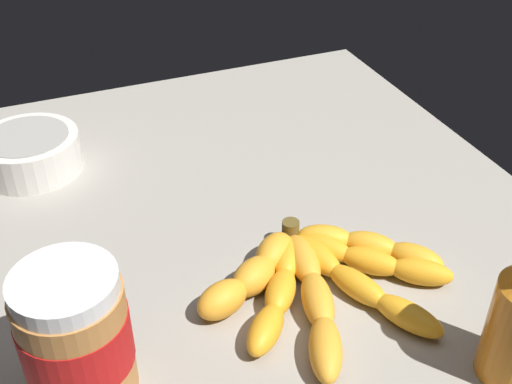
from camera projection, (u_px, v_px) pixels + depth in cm
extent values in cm
cube|color=gray|center=(243.00, 227.00, 80.05)|extent=(81.56, 73.52, 3.54)
ellipsoid|color=orange|center=(276.00, 252.00, 70.68)|extent=(6.60, 6.81, 3.65)
ellipsoid|color=orange|center=(254.00, 276.00, 67.46)|extent=(6.12, 6.90, 3.65)
ellipsoid|color=orange|center=(222.00, 299.00, 64.66)|extent=(5.42, 6.75, 3.65)
ellipsoid|color=orange|center=(288.00, 258.00, 70.28)|extent=(7.32, 5.85, 2.99)
ellipsoid|color=orange|center=(281.00, 292.00, 65.98)|extent=(7.19, 6.36, 2.99)
ellipsoid|color=orange|center=(266.00, 330.00, 61.82)|extent=(6.94, 6.77, 2.99)
ellipsoid|color=orange|center=(303.00, 260.00, 69.94)|extent=(8.24, 4.19, 3.16)
ellipsoid|color=orange|center=(318.00, 300.00, 64.90)|extent=(8.45, 5.19, 3.16)
ellipsoid|color=orange|center=(325.00, 349.00, 59.77)|extent=(8.49, 6.09, 3.16)
ellipsoid|color=orange|center=(317.00, 256.00, 70.73)|extent=(8.16, 4.66, 2.80)
ellipsoid|color=orange|center=(358.00, 286.00, 66.88)|extent=(8.20, 5.38, 2.80)
ellipsoid|color=orange|center=(408.00, 316.00, 63.42)|extent=(8.13, 6.04, 2.80)
ellipsoid|color=orange|center=(324.00, 247.00, 71.96)|extent=(7.17, 6.44, 2.85)
ellipsoid|color=orange|center=(370.00, 261.00, 69.98)|extent=(6.84, 6.88, 2.85)
ellipsoid|color=orange|center=(421.00, 272.00, 68.56)|extent=(6.39, 7.19, 2.85)
ellipsoid|color=gold|center=(326.00, 238.00, 73.07)|extent=(6.00, 7.05, 3.07)
ellipsoid|color=gold|center=(370.00, 245.00, 71.99)|extent=(6.57, 6.80, 3.07)
ellipsoid|color=gold|center=(415.00, 258.00, 70.23)|extent=(6.94, 6.34, 3.07)
cylinder|color=brown|center=(290.00, 232.00, 73.49)|extent=(2.00, 2.00, 3.00)
cylinder|color=#B27238|center=(77.00, 343.00, 54.77)|extent=(9.31, 9.31, 11.81)
cylinder|color=#B71414|center=(76.00, 338.00, 54.43)|extent=(9.50, 9.50, 5.31)
cylinder|color=silver|center=(63.00, 285.00, 50.87)|extent=(8.90, 8.90, 1.63)
cylinder|color=silver|center=(30.00, 153.00, 86.17)|extent=(13.43, 13.43, 5.03)
cylinder|color=#9D9992|center=(30.00, 150.00, 85.94)|extent=(11.01, 11.01, 4.53)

